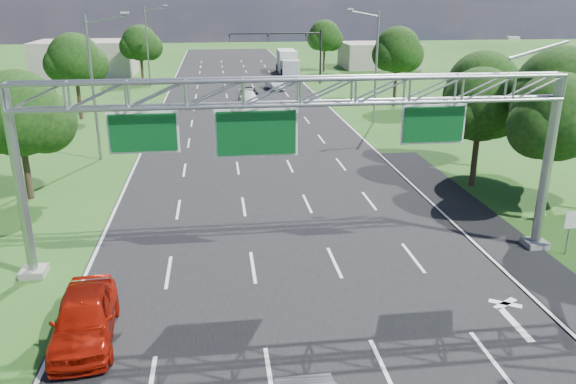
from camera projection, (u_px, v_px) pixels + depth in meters
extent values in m
plane|color=#224F17|center=(260.00, 154.00, 41.85)|extent=(220.00, 220.00, 0.00)
cube|color=black|center=(260.00, 154.00, 41.85)|extent=(18.00, 180.00, 0.02)
cube|color=black|center=(489.00, 231.00, 28.09)|extent=(3.00, 30.00, 0.02)
cube|color=gray|center=(535.00, 243.00, 26.33)|extent=(1.00, 1.00, 0.30)
cylinder|color=gray|center=(547.00, 165.00, 25.06)|extent=(0.44, 0.44, 8.00)
cube|color=gray|center=(34.00, 272.00, 23.61)|extent=(1.00, 1.00, 0.30)
cylinder|color=gray|center=(20.00, 185.00, 22.35)|extent=(0.40, 0.40, 8.00)
cylinder|color=gray|center=(539.00, 50.00, 23.27)|extent=(2.54, 0.12, 0.79)
cube|color=beige|center=(513.00, 38.00, 22.96)|extent=(0.50, 0.22, 0.12)
cube|color=white|center=(143.00, 132.00, 22.27)|extent=(2.80, 0.05, 1.70)
cube|color=#09481C|center=(143.00, 133.00, 22.22)|extent=(2.62, 0.05, 1.52)
cube|color=white|center=(257.00, 133.00, 22.87)|extent=(3.40, 0.05, 2.00)
cube|color=#09481C|center=(257.00, 133.00, 22.81)|extent=(3.22, 0.05, 1.82)
cube|color=white|center=(433.00, 124.00, 23.72)|extent=(2.80, 0.05, 1.70)
cube|color=#09481C|center=(434.00, 124.00, 23.67)|extent=(2.62, 0.05, 1.52)
cylinder|color=gray|center=(568.00, 234.00, 25.22)|extent=(0.06, 0.06, 2.00)
cube|color=white|center=(571.00, 220.00, 24.96)|extent=(0.60, 0.04, 0.80)
cylinder|color=black|center=(320.00, 57.00, 74.81)|extent=(0.24, 0.24, 7.00)
cylinder|color=black|center=(276.00, 33.00, 73.07)|extent=(12.00, 0.18, 0.18)
imported|color=black|center=(230.00, 38.00, 72.52)|extent=(0.18, 0.22, 1.10)
imported|color=black|center=(268.00, 38.00, 73.13)|extent=(0.18, 0.22, 1.10)
imported|color=black|center=(306.00, 38.00, 73.73)|extent=(0.18, 0.22, 1.10)
cylinder|color=gray|center=(93.00, 90.00, 38.82)|extent=(0.20, 0.20, 10.00)
cylinder|color=gray|center=(105.00, 19.00, 37.43)|extent=(2.78, 0.12, 0.60)
cube|color=beige|center=(125.00, 13.00, 37.45)|extent=(0.55, 0.22, 0.12)
cylinder|color=gray|center=(147.00, 47.00, 71.60)|extent=(0.20, 0.20, 10.00)
cylinder|color=gray|center=(155.00, 9.00, 70.21)|extent=(2.78, 0.12, 0.60)
cube|color=beige|center=(165.00, 5.00, 70.24)|extent=(0.55, 0.22, 0.12)
cylinder|color=gray|center=(376.00, 68.00, 50.96)|extent=(0.20, 0.20, 10.00)
cylinder|color=gray|center=(365.00, 14.00, 49.26)|extent=(2.78, 0.12, 0.60)
cube|color=beige|center=(350.00, 9.00, 48.97)|extent=(0.55, 0.22, 0.12)
cylinder|color=#2D2116|center=(545.00, 187.00, 28.82)|extent=(0.36, 0.36, 3.74)
sphere|color=black|center=(556.00, 117.00, 27.62)|extent=(4.40, 4.40, 4.40)
sphere|color=black|center=(570.00, 126.00, 28.31)|extent=(3.30, 3.30, 3.30)
sphere|color=black|center=(539.00, 128.00, 27.37)|extent=(3.08, 3.08, 3.08)
cylinder|color=#2D2116|center=(549.00, 165.00, 31.79)|extent=(0.36, 0.36, 4.18)
sphere|color=black|center=(560.00, 93.00, 30.45)|extent=(5.00, 5.00, 5.00)
sphere|color=black|center=(575.00, 102.00, 31.18)|extent=(3.75, 3.75, 3.75)
sphere|color=black|center=(543.00, 103.00, 30.20)|extent=(3.50, 3.50, 3.50)
cylinder|color=#2D2116|center=(474.00, 160.00, 34.39)|extent=(0.36, 0.36, 3.30)
sphere|color=black|center=(481.00, 104.00, 33.27)|extent=(4.40, 4.40, 4.40)
sphere|color=black|center=(494.00, 112.00, 33.95)|extent=(3.30, 3.30, 3.30)
sphere|color=black|center=(466.00, 113.00, 33.01)|extent=(3.08, 3.08, 3.08)
cylinder|color=#2D2116|center=(477.00, 141.00, 38.34)|extent=(0.36, 0.36, 3.52)
sphere|color=black|center=(483.00, 87.00, 37.13)|extent=(4.80, 4.80, 4.80)
sphere|color=black|center=(496.00, 95.00, 37.85)|extent=(3.60, 3.60, 3.60)
sphere|color=black|center=(469.00, 96.00, 36.87)|extent=(3.36, 3.36, 3.36)
cylinder|color=#2D2116|center=(27.00, 173.00, 32.16)|extent=(0.36, 0.36, 3.08)
sphere|color=black|center=(18.00, 113.00, 31.02)|extent=(4.80, 4.80, 4.80)
sphere|color=black|center=(44.00, 122.00, 31.74)|extent=(3.60, 3.60, 3.60)
cylinder|color=#2D2116|center=(79.00, 99.00, 53.35)|extent=(0.36, 0.36, 3.74)
sphere|color=black|center=(74.00, 59.00, 52.11)|extent=(4.80, 4.80, 4.80)
sphere|color=black|center=(89.00, 65.00, 52.82)|extent=(3.60, 3.60, 3.60)
sphere|color=black|center=(62.00, 65.00, 51.85)|extent=(3.36, 3.36, 3.36)
cylinder|color=#2D2116|center=(142.00, 69.00, 77.20)|extent=(0.36, 0.36, 3.30)
sphere|color=black|center=(140.00, 43.00, 76.03)|extent=(4.80, 4.80, 4.80)
sphere|color=black|center=(150.00, 47.00, 76.75)|extent=(3.60, 3.60, 3.60)
sphere|color=black|center=(132.00, 47.00, 75.78)|extent=(3.36, 3.36, 3.36)
cylinder|color=#2D2116|center=(395.00, 87.00, 59.99)|extent=(0.36, 0.36, 3.96)
sphere|color=black|center=(397.00, 50.00, 58.71)|extent=(4.80, 4.80, 4.80)
sphere|color=black|center=(407.00, 55.00, 59.42)|extent=(3.60, 3.60, 3.60)
sphere|color=black|center=(388.00, 55.00, 58.45)|extent=(3.36, 3.36, 3.36)
cylinder|color=#2D2116|center=(324.00, 60.00, 87.92)|extent=(0.36, 0.36, 3.52)
sphere|color=black|center=(324.00, 36.00, 86.71)|extent=(4.80, 4.80, 4.80)
sphere|color=black|center=(331.00, 39.00, 87.43)|extent=(3.60, 3.60, 3.60)
sphere|color=black|center=(318.00, 39.00, 86.46)|extent=(3.36, 3.36, 3.36)
cube|color=#A29788|center=(86.00, 58.00, 83.33)|extent=(14.00, 10.00, 5.00)
cube|color=#A29788|center=(379.00, 55.00, 92.79)|extent=(12.00, 9.00, 4.00)
imported|color=#AB1607|center=(84.00, 317.00, 18.96)|extent=(2.42, 5.13, 1.69)
imported|color=white|center=(248.00, 98.00, 61.00)|extent=(2.23, 4.96, 1.41)
imported|color=black|center=(249.00, 92.00, 65.75)|extent=(2.03, 3.99, 1.08)
imported|color=silver|center=(275.00, 84.00, 70.99)|extent=(2.10, 4.61, 1.47)
cube|color=silver|center=(287.00, 61.00, 86.21)|extent=(2.83, 6.64, 3.28)
cube|color=silver|center=(291.00, 68.00, 82.11)|extent=(2.59, 2.48, 2.40)
cylinder|color=black|center=(282.00, 73.00, 82.38)|extent=(0.38, 1.09, 1.09)
cylinder|color=black|center=(299.00, 73.00, 82.67)|extent=(0.38, 1.09, 1.09)
cylinder|color=black|center=(277.00, 68.00, 88.52)|extent=(0.38, 1.09, 1.09)
cylinder|color=black|center=(292.00, 67.00, 88.81)|extent=(0.38, 1.09, 1.09)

